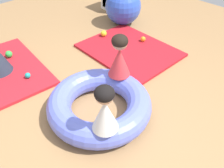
% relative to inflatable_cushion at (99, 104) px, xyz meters
% --- Properties ---
extents(ground_plane, '(8.00, 8.00, 0.00)m').
position_rel_inflatable_cushion_xyz_m(ground_plane, '(0.02, -0.01, -0.14)').
color(ground_plane, '#9E7549').
extents(gym_mat_far_right, '(1.46, 1.18, 0.04)m').
position_rel_inflatable_cushion_xyz_m(gym_mat_far_right, '(-0.66, 1.23, -0.12)').
color(gym_mat_far_right, '#B21923').
rests_on(gym_mat_far_right, ground).
extents(inflatable_cushion, '(1.17, 1.17, 0.27)m').
position_rel_inflatable_cushion_xyz_m(inflatable_cushion, '(0.00, 0.00, 0.00)').
color(inflatable_cushion, '#6070E5').
rests_on(inflatable_cushion, ground).
extents(child_in_white, '(0.36, 0.36, 0.49)m').
position_rel_inflatable_cushion_xyz_m(child_in_white, '(0.37, -0.25, 0.37)').
color(child_in_white, white).
rests_on(child_in_white, inflatable_cushion).
extents(child_in_red, '(0.27, 0.27, 0.52)m').
position_rel_inflatable_cushion_xyz_m(child_in_red, '(-0.11, 0.43, 0.39)').
color(child_in_red, red).
rests_on(child_in_red, inflatable_cushion).
extents(play_ball_teal, '(0.08, 0.08, 0.08)m').
position_rel_inflatable_cushion_xyz_m(play_ball_teal, '(-1.11, -0.27, -0.06)').
color(play_ball_teal, teal).
rests_on(play_ball_teal, gym_mat_near_right).
extents(play_ball_green, '(0.10, 0.10, 0.10)m').
position_rel_inflatable_cushion_xyz_m(play_ball_green, '(-1.76, -0.21, -0.04)').
color(play_ball_green, green).
rests_on(play_ball_green, gym_mat_near_right).
extents(play_ball_yellow, '(0.10, 0.10, 0.10)m').
position_rel_inflatable_cushion_xyz_m(play_ball_yellow, '(-1.24, 1.23, -0.04)').
color(play_ball_yellow, yellow).
rests_on(play_ball_yellow, gym_mat_far_right).
extents(play_ball_orange, '(0.08, 0.08, 0.08)m').
position_rel_inflatable_cushion_xyz_m(play_ball_orange, '(-0.66, 1.57, -0.05)').
color(play_ball_orange, orange).
rests_on(play_ball_orange, gym_mat_far_right).
extents(exercise_ball_large, '(0.65, 0.65, 0.65)m').
position_rel_inflatable_cushion_xyz_m(exercise_ball_large, '(-1.41, 1.88, 0.19)').
color(exercise_ball_large, blue).
rests_on(exercise_ball_large, ground).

